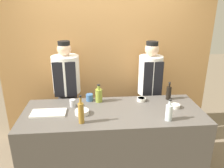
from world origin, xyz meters
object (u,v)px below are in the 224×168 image
object	(u,v)px
bottle_soy	(169,93)
cup_steel	(73,103)
sauce_bowl_yellow	(176,106)
bottle_vinegar	(81,112)
bottle_oil	(99,95)
chef_right	(149,92)
sauce_bowl_red	(82,112)
chef_left	(68,94)
bottle_clear	(169,112)
cutting_board	(48,113)
sauce_bowl_brown	(141,99)
cup_blue	(90,97)

from	to	relation	value
bottle_soy	cup_steel	bearing A→B (deg)	-174.93
sauce_bowl_yellow	bottle_vinegar	xyz separation A→B (m)	(-1.13, -0.26, 0.10)
bottle_oil	chef_right	world-z (taller)	chef_right
bottle_soy	bottle_vinegar	distance (m)	1.24
sauce_bowl_red	chef_right	xyz separation A→B (m)	(0.97, 0.70, -0.07)
sauce_bowl_yellow	chef_left	distance (m)	1.51
bottle_clear	cup_steel	distance (m)	1.15
bottle_soy	cutting_board	bearing A→B (deg)	-169.37
bottle_soy	chef_left	size ratio (longest dim) A/B	0.14
sauce_bowl_red	chef_right	world-z (taller)	chef_right
sauce_bowl_brown	cup_steel	distance (m)	0.88
bottle_clear	bottle_oil	bearing A→B (deg)	143.43
bottle_vinegar	chef_right	size ratio (longest dim) A/B	0.19
chef_left	chef_right	xyz separation A→B (m)	(1.21, -0.00, -0.00)
sauce_bowl_yellow	bottle_vinegar	bearing A→B (deg)	-166.92
bottle_clear	chef_right	bearing A→B (deg)	88.49
sauce_bowl_brown	sauce_bowl_red	bearing A→B (deg)	-158.58
sauce_bowl_red	chef_left	bearing A→B (deg)	108.81
bottle_vinegar	cup_steel	bearing A→B (deg)	106.89
bottle_soy	bottle_vinegar	xyz separation A→B (m)	(-1.12, -0.52, 0.03)
bottle_vinegar	bottle_oil	world-z (taller)	bottle_vinegar
bottle_clear	bottle_soy	bearing A→B (deg)	71.49
bottle_soy	cup_steel	distance (m)	1.25
sauce_bowl_red	bottle_clear	size ratio (longest dim) A/B	0.66
bottle_clear	cup_steel	xyz separation A→B (m)	(-1.07, 0.43, -0.05)
sauce_bowl_brown	chef_left	xyz separation A→B (m)	(-1.00, 0.40, -0.07)
sauce_bowl_red	cup_blue	world-z (taller)	cup_blue
sauce_bowl_brown	bottle_oil	xyz separation A→B (m)	(-0.55, 0.03, 0.07)
chef_left	chef_right	distance (m)	1.21
sauce_bowl_red	chef_left	xyz separation A→B (m)	(-0.24, 0.70, -0.07)
cutting_board	bottle_oil	xyz separation A→B (m)	(0.59, 0.29, 0.08)
sauce_bowl_red	cup_steel	bearing A→B (deg)	120.01
sauce_bowl_brown	chef_left	distance (m)	1.08
sauce_bowl_red	cutting_board	bearing A→B (deg)	174.55
bottle_soy	cup_blue	bearing A→B (deg)	177.56
sauce_bowl_yellow	bottle_soy	bearing A→B (deg)	90.65
bottle_soy	bottle_oil	xyz separation A→B (m)	(-0.92, 0.00, -0.00)
bottle_oil	chef_right	xyz separation A→B (m)	(0.76, 0.38, -0.13)
bottle_soy	chef_right	world-z (taller)	chef_right
cup_blue	bottle_vinegar	bearing A→B (deg)	-98.14
sauce_bowl_red	cutting_board	xyz separation A→B (m)	(-0.39, 0.04, -0.02)
bottle_soy	bottle_oil	world-z (taller)	bottle_soy
cup_steel	sauce_bowl_red	bearing A→B (deg)	-59.99
chef_left	chef_right	size ratio (longest dim) A/B	1.01
sauce_bowl_brown	chef_left	bearing A→B (deg)	157.96
sauce_bowl_brown	sauce_bowl_yellow	distance (m)	0.44
bottle_oil	cup_steel	world-z (taller)	bottle_oil
cutting_board	bottle_soy	xyz separation A→B (m)	(1.51, 0.28, 0.08)
cutting_board	bottle_clear	distance (m)	1.36
chef_right	sauce_bowl_brown	bearing A→B (deg)	-117.73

